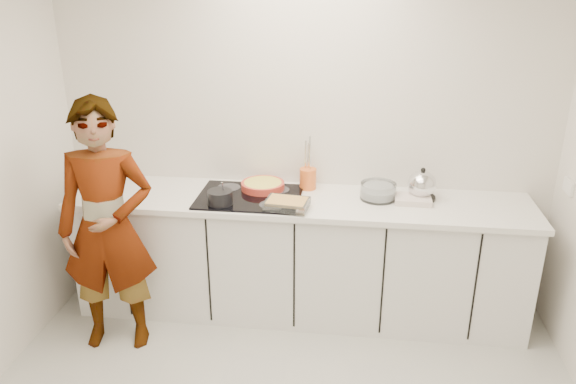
# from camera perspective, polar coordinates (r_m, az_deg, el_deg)

# --- Properties ---
(wall_back) EXTENTS (3.60, 0.00, 2.60)m
(wall_back) POSITION_cam_1_polar(r_m,az_deg,el_deg) (4.11, 1.66, 6.04)
(wall_back) COLOR silver
(wall_back) RESTS_ON ground
(base_cabinets) EXTENTS (3.20, 0.58, 0.87)m
(base_cabinets) POSITION_cam_1_polar(r_m,az_deg,el_deg) (4.14, 1.09, -6.79)
(base_cabinets) COLOR silver
(base_cabinets) RESTS_ON floor
(countertop) EXTENTS (3.24, 0.64, 0.04)m
(countertop) POSITION_cam_1_polar(r_m,az_deg,el_deg) (3.94, 1.14, -0.97)
(countertop) COLOR white
(countertop) RESTS_ON base_cabinets
(hob) EXTENTS (0.72, 0.54, 0.01)m
(hob) POSITION_cam_1_polar(r_m,az_deg,el_deg) (3.96, -3.93, -0.47)
(hob) COLOR black
(hob) RESTS_ON countertop
(tart_dish) EXTENTS (0.36, 0.36, 0.05)m
(tart_dish) POSITION_cam_1_polar(r_m,az_deg,el_deg) (4.07, -2.58, 0.70)
(tart_dish) COLOR red
(tart_dish) RESTS_ON hob
(saucepan) EXTENTS (0.21, 0.21, 0.16)m
(saucepan) POSITION_cam_1_polar(r_m,az_deg,el_deg) (3.82, -6.90, -0.54)
(saucepan) COLOR black
(saucepan) RESTS_ON hob
(baking_dish) EXTENTS (0.31, 0.24, 0.05)m
(baking_dish) POSITION_cam_1_polar(r_m,az_deg,el_deg) (3.74, -0.10, -1.16)
(baking_dish) COLOR silver
(baking_dish) RESTS_ON hob
(mixing_bowl) EXTENTS (0.27, 0.27, 0.12)m
(mixing_bowl) POSITION_cam_1_polar(r_m,az_deg,el_deg) (3.96, 9.14, 0.02)
(mixing_bowl) COLOR silver
(mixing_bowl) RESTS_ON countertop
(tea_towel) EXTENTS (0.25, 0.18, 0.04)m
(tea_towel) POSITION_cam_1_polar(r_m,az_deg,el_deg) (3.96, 12.57, -0.75)
(tea_towel) COLOR white
(tea_towel) RESTS_ON countertop
(kettle) EXTENTS (0.21, 0.21, 0.23)m
(kettle) POSITION_cam_1_polar(r_m,az_deg,el_deg) (4.01, 13.43, 0.62)
(kettle) COLOR black
(kettle) RESTS_ON countertop
(utensil_crock) EXTENTS (0.13, 0.13, 0.15)m
(utensil_crock) POSITION_cam_1_polar(r_m,az_deg,el_deg) (4.09, 2.03, 1.36)
(utensil_crock) COLOR orange
(utensil_crock) RESTS_ON countertop
(cook) EXTENTS (0.68, 0.51, 1.71)m
(cook) POSITION_cam_1_polar(r_m,az_deg,el_deg) (3.81, -17.88, -3.53)
(cook) COLOR silver
(cook) RESTS_ON floor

